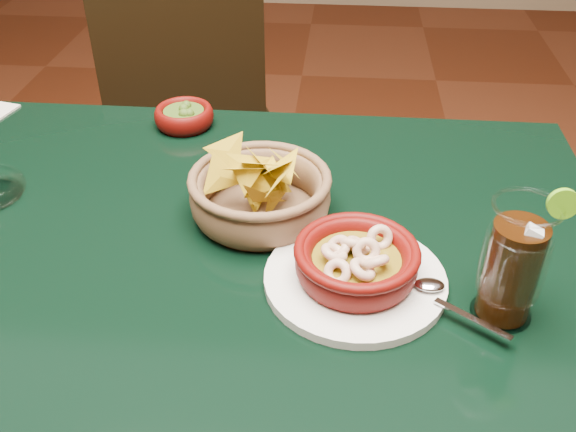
# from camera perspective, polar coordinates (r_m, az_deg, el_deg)

# --- Properties ---
(dining_table) EXTENTS (1.20, 0.80, 0.75)m
(dining_table) POSITION_cam_1_polar(r_m,az_deg,el_deg) (0.97, -8.22, -6.55)
(dining_table) COLOR black
(dining_table) RESTS_ON ground
(dining_chair) EXTENTS (0.58, 0.58, 0.97)m
(dining_chair) POSITION_cam_1_polar(r_m,az_deg,el_deg) (1.64, -8.23, 7.43)
(dining_chair) COLOR black
(dining_chair) RESTS_ON ground
(shrimp_plate) EXTENTS (0.29, 0.23, 0.07)m
(shrimp_plate) POSITION_cam_1_polar(r_m,az_deg,el_deg) (0.81, 6.09, -4.40)
(shrimp_plate) COLOR silver
(shrimp_plate) RESTS_ON dining_table
(chip_basket) EXTENTS (0.24, 0.24, 0.15)m
(chip_basket) POSITION_cam_1_polar(r_m,az_deg,el_deg) (0.92, -2.48, 2.03)
(chip_basket) COLOR brown
(chip_basket) RESTS_ON dining_table
(guacamole_ramekin) EXTENTS (0.13, 0.13, 0.04)m
(guacamole_ramekin) POSITION_cam_1_polar(r_m,az_deg,el_deg) (1.19, -9.22, 8.77)
(guacamole_ramekin) COLOR #490604
(guacamole_ramekin) RESTS_ON dining_table
(cola_drink) EXTENTS (0.16, 0.16, 0.18)m
(cola_drink) POSITION_cam_1_polar(r_m,az_deg,el_deg) (0.77, 19.39, -4.02)
(cola_drink) COLOR white
(cola_drink) RESTS_ON dining_table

